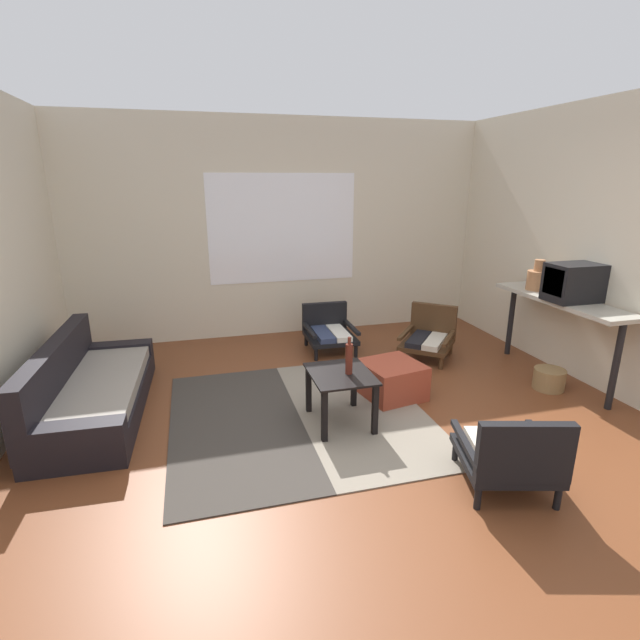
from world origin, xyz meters
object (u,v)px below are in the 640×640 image
at_px(armchair_by_window, 329,330).
at_px(wicker_basket, 549,379).
at_px(ottoman_orange, 392,380).
at_px(couch, 90,391).
at_px(clay_vase, 538,279).
at_px(armchair_striped_foreground, 510,455).
at_px(coffee_table, 340,384).
at_px(armchair_corner, 429,335).
at_px(crt_television, 574,282).
at_px(console_shelf, 561,308).
at_px(glass_bottle, 349,358).

xyz_separation_m(armchair_by_window, wicker_basket, (1.76, -1.65, -0.14)).
distance_m(ottoman_orange, wicker_basket, 1.57).
height_order(couch, armchair_by_window, couch).
bearing_deg(clay_vase, armchair_striped_foreground, -130.79).
relative_size(coffee_table, ottoman_orange, 1.15).
height_order(coffee_table, armchair_corner, armchair_corner).
relative_size(ottoman_orange, wicker_basket, 1.75).
bearing_deg(armchair_corner, crt_television, -47.63).
relative_size(armchair_striped_foreground, console_shelf, 0.47).
bearing_deg(armchair_corner, armchair_by_window, 153.78).
xyz_separation_m(coffee_table, armchair_by_window, (0.41, 1.76, -0.11)).
xyz_separation_m(armchair_by_window, ottoman_orange, (0.21, -1.39, -0.08)).
height_order(couch, wicker_basket, couch).
height_order(armchair_striped_foreground, wicker_basket, armchair_striped_foreground).
bearing_deg(ottoman_orange, console_shelf, -0.99).
distance_m(coffee_table, armchair_by_window, 1.81).
xyz_separation_m(console_shelf, crt_television, (-0.00, -0.11, 0.28)).
bearing_deg(couch, ottoman_orange, -7.79).
xyz_separation_m(ottoman_orange, clay_vase, (1.77, 0.34, 0.80)).
xyz_separation_m(clay_vase, wicker_basket, (-0.22, -0.60, -0.86)).
xyz_separation_m(armchair_by_window, crt_television, (1.98, -1.53, 0.78)).
bearing_deg(coffee_table, couch, 160.29).
xyz_separation_m(armchair_by_window, armchair_corner, (1.05, -0.52, 0.01)).
distance_m(console_shelf, crt_television, 0.30).
xyz_separation_m(armchair_corner, ottoman_orange, (-0.84, -0.87, -0.08)).
distance_m(couch, ottoman_orange, 2.68).
relative_size(ottoman_orange, console_shelf, 0.33).
bearing_deg(clay_vase, console_shelf, -90.00).
bearing_deg(console_shelf, armchair_corner, 135.82).
height_order(couch, ottoman_orange, couch).
relative_size(coffee_table, wicker_basket, 2.01).
xyz_separation_m(armchair_corner, glass_bottle, (-1.40, -1.27, 0.34)).
relative_size(armchair_corner, glass_bottle, 2.60).
relative_size(couch, coffee_table, 3.27).
bearing_deg(armchair_striped_foreground, wicker_basket, 42.33).
bearing_deg(crt_television, ottoman_orange, 175.38).
bearing_deg(armchair_by_window, clay_vase, -27.87).
relative_size(armchair_corner, wicker_basket, 2.77).
bearing_deg(ottoman_orange, couch, 172.21).
relative_size(armchair_by_window, armchair_corner, 0.77).
relative_size(armchair_by_window, armchair_striped_foreground, 0.85).
xyz_separation_m(coffee_table, wicker_basket, (2.17, 0.11, -0.25)).
bearing_deg(ottoman_orange, armchair_by_window, 98.63).
relative_size(armchair_corner, clay_vase, 2.54).
bearing_deg(crt_television, armchair_striped_foreground, -139.39).
distance_m(coffee_table, armchair_corner, 1.92).
distance_m(coffee_table, clay_vase, 2.57).
distance_m(clay_vase, wicker_basket, 1.07).
distance_m(armchair_corner, glass_bottle, 1.92).
bearing_deg(clay_vase, glass_bottle, -162.43).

